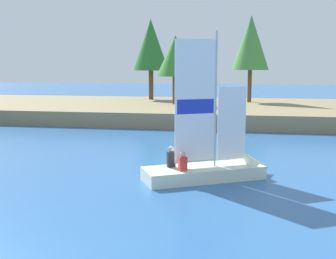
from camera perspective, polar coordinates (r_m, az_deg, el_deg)
name	(u,v)px	position (r m, az deg, el deg)	size (l,w,h in m)	color
shore_bank	(178,110)	(35.10, 1.42, 2.71)	(80.00, 15.81, 1.05)	#897A56
shoreline_tree_left	(151,45)	(39.93, -2.36, 11.44)	(3.34, 3.34, 7.50)	brown
shoreline_tree_midleft	(175,56)	(34.50, 1.00, 9.97)	(3.10, 3.10, 5.59)	brown
shoreline_tree_centre	(251,43)	(37.28, 11.25, 11.54)	(3.18, 3.18, 7.46)	brown
sailboat	(223,167)	(15.53, 7.49, -5.10)	(4.96, 3.57, 5.73)	silver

